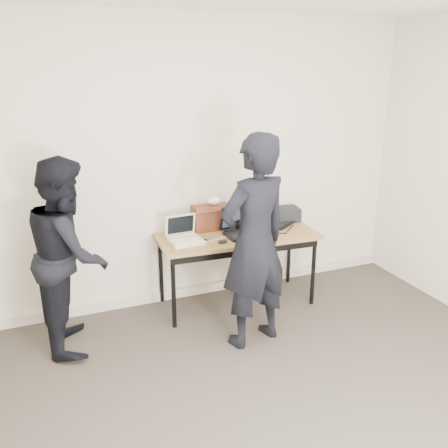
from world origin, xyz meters
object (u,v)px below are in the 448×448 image
laptop_center (241,228)px  laptop_right (274,218)px  laptop_beige (185,237)px  person_observer (69,254)px  leather_satchel (211,217)px  equipment_box (287,214)px  person_typist (254,243)px  desk (237,240)px

laptop_center → laptop_right: size_ratio=0.75×
laptop_beige → person_observer: person_observer is taller
leather_satchel → equipment_box: 0.81m
laptop_right → person_observer: person_observer is taller
laptop_beige → laptop_center: 0.56m
leather_satchel → person_typist: (0.03, -0.90, 0.04)m
equipment_box → laptop_beige: bearing=-170.6°
laptop_beige → leather_satchel: leather_satchel is taller
person_typist → laptop_center: bearing=-119.5°
laptop_right → desk: bearing=165.9°
desk → laptop_beige: bearing=-176.8°
laptop_beige → person_typist: person_typist is taller
equipment_box → person_observer: (-2.17, -0.31, 0.01)m
equipment_box → person_observer: person_observer is taller
desk → laptop_center: 0.12m
laptop_beige → leather_satchel: size_ratio=0.83×
leather_satchel → person_typist: 0.90m
laptop_beige → person_typist: bearing=-63.8°
laptop_center → person_typist: bearing=-107.3°
person_observer → laptop_right: bearing=-75.1°
person_typist → desk: bearing=-116.4°
laptop_right → equipment_box: bearing=-26.9°
leather_satchel → equipment_box: size_ratio=1.51×
laptop_center → person_typist: size_ratio=0.19×
person_typist → laptop_beige: bearing=-74.9°
laptop_beige → leather_satchel: bearing=30.6°
equipment_box → person_observer: 2.19m
laptop_beige → laptop_center: laptop_center is taller
laptop_center → person_observer: 1.58m
desk → leather_satchel: 0.34m
laptop_right → leather_satchel: bearing=141.1°
person_typist → person_observer: person_typist is taller
equipment_box → person_typist: (-0.78, -0.86, 0.10)m
laptop_center → person_typist: person_typist is taller
laptop_right → person_typist: size_ratio=0.26×
laptop_right → equipment_box: 0.16m
laptop_beige → equipment_box: bearing=6.5°
leather_satchel → equipment_box: leather_satchel is taller
laptop_center → person_observer: size_ratio=0.22×
desk → laptop_center: (0.04, -0.01, 0.12)m
equipment_box → person_observer: size_ratio=0.15×
equipment_box → person_typist: size_ratio=0.13×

